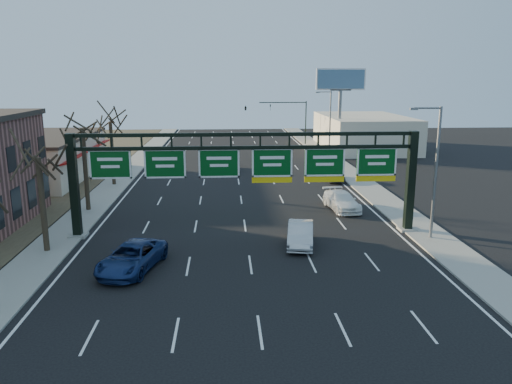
{
  "coord_description": "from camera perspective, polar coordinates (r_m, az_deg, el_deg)",
  "views": [
    {
      "loc": [
        -1.43,
        -25.81,
        10.9
      ],
      "look_at": [
        0.67,
        7.24,
        3.2
      ],
      "focal_mm": 35.0,
      "sensor_mm": 36.0,
      "label": 1
    }
  ],
  "objects": [
    {
      "name": "cream_strip",
      "position": [
        58.99,
        -23.5,
        3.68
      ],
      "size": [
        10.9,
        18.4,
        4.7
      ],
      "color": "beige",
      "rests_on": "ground"
    },
    {
      "name": "sidewalk_right",
      "position": [
        49.18,
        13.29,
        -0.0
      ],
      "size": [
        3.0,
        120.0,
        0.12
      ],
      "primitive_type": "cube",
      "color": "gray",
      "rests_on": "ground"
    },
    {
      "name": "sign_gantry",
      "position": [
        34.43,
        -0.92,
        2.59
      ],
      "size": [
        24.6,
        1.2,
        7.2
      ],
      "color": "black",
      "rests_on": "ground"
    },
    {
      "name": "car_grey_far",
      "position": [
        53.85,
        8.87,
        2.04
      ],
      "size": [
        1.9,
        4.31,
        1.44
      ],
      "primitive_type": "imported",
      "rotation": [
        0.0,
        0.0,
        0.05
      ],
      "color": "#434649",
      "rests_on": "ground"
    },
    {
      "name": "tree_gantry",
      "position": [
        33.06,
        -23.83,
        5.4
      ],
      "size": [
        3.6,
        3.6,
        8.48
      ],
      "color": "#30261B",
      "rests_on": "sidewalk_left"
    },
    {
      "name": "ground",
      "position": [
        28.06,
        -0.43,
        -9.77
      ],
      "size": [
        160.0,
        160.0,
        0.0
      ],
      "primitive_type": "plane",
      "color": "black",
      "rests_on": "ground"
    },
    {
      "name": "traffic_signal_mast",
      "position": [
        81.31,
        1.43,
        9.27
      ],
      "size": [
        10.16,
        0.54,
        7.0
      ],
      "color": "black",
      "rests_on": "ground"
    },
    {
      "name": "car_blue_suv",
      "position": [
        29.73,
        -14.0,
        -7.24
      ],
      "size": [
        3.89,
        6.01,
        1.54
      ],
      "primitive_type": "imported",
      "rotation": [
        0.0,
        0.0,
        -0.26
      ],
      "color": "navy",
      "rests_on": "ground"
    },
    {
      "name": "tree_far",
      "position": [
        52.18,
        -16.4,
        8.81
      ],
      "size": [
        3.6,
        3.6,
        8.86
      ],
      "color": "#30261B",
      "rests_on": "sidewalk_left"
    },
    {
      "name": "billboard_right",
      "position": [
        72.7,
        9.63,
        11.46
      ],
      "size": [
        7.0,
        0.5,
        12.0
      ],
      "color": "slate",
      "rests_on": "ground"
    },
    {
      "name": "tree_mid",
      "position": [
        42.48,
        -19.35,
        8.25
      ],
      "size": [
        3.6,
        3.6,
        9.24
      ],
      "color": "#30261B",
      "rests_on": "sidewalk_left"
    },
    {
      "name": "car_silver_sedan",
      "position": [
        33.07,
        5.1,
        -4.81
      ],
      "size": [
        2.34,
        4.85,
        1.53
      ],
      "primitive_type": "imported",
      "rotation": [
        0.0,
        0.0,
        -0.16
      ],
      "color": "#B4B5B9",
      "rests_on": "ground"
    },
    {
      "name": "lane_markings",
      "position": [
        47.11,
        -1.79,
        -0.29
      ],
      "size": [
        21.6,
        120.0,
        0.01
      ],
      "primitive_type": "cube",
      "color": "white",
      "rests_on": "ground"
    },
    {
      "name": "car_white_wagon",
      "position": [
        42.3,
        9.75,
        -1.0
      ],
      "size": [
        2.69,
        5.33,
        1.48
      ],
      "primitive_type": "imported",
      "rotation": [
        0.0,
        0.0,
        0.12
      ],
      "color": "white",
      "rests_on": "ground"
    },
    {
      "name": "streetlight_near",
      "position": [
        35.2,
        19.71,
        2.8
      ],
      "size": [
        2.15,
        0.22,
        9.0
      ],
      "color": "slate",
      "rests_on": "sidewalk_right"
    },
    {
      "name": "streetlight_far",
      "position": [
        67.52,
        8.35,
        8.01
      ],
      "size": [
        2.15,
        0.22,
        9.0
      ],
      "color": "slate",
      "rests_on": "sidewalk_right"
    },
    {
      "name": "sidewalk_left",
      "position": [
        48.43,
        -17.1,
        -0.43
      ],
      "size": [
        3.0,
        120.0,
        0.12
      ],
      "primitive_type": "cube",
      "color": "gray",
      "rests_on": "ground"
    },
    {
      "name": "building_right_distant",
      "position": [
        79.23,
        12.17,
        6.71
      ],
      "size": [
        12.0,
        20.0,
        5.0
      ],
      "primitive_type": "cube",
      "color": "beige",
      "rests_on": "ground"
    },
    {
      "name": "car_silver_distant",
      "position": [
        59.03,
        -3.11,
        3.2
      ],
      "size": [
        1.93,
        4.85,
        1.57
      ],
      "primitive_type": "imported",
      "rotation": [
        0.0,
        0.0,
        0.06
      ],
      "color": "silver",
      "rests_on": "ground"
    }
  ]
}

